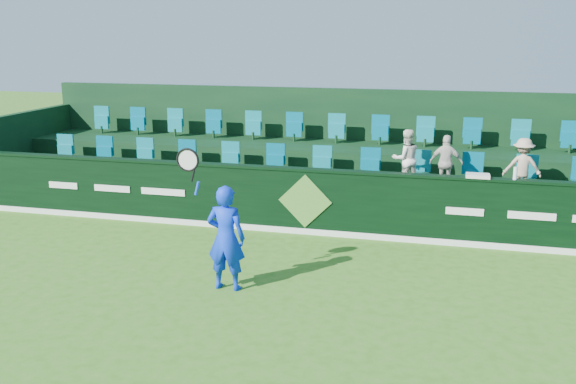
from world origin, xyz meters
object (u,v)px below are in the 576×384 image
(spectator_middle, at_px, (446,163))
(spectator_right, at_px, (522,167))
(tennis_player, at_px, (226,237))
(spectator_left, at_px, (406,159))
(drinks_bottle, at_px, (515,173))
(towel, at_px, (478,176))

(spectator_middle, xyz_separation_m, spectator_right, (1.49, 0.00, -0.00))
(tennis_player, relative_size, spectator_left, 1.87)
(tennis_player, distance_m, drinks_bottle, 5.58)
(tennis_player, distance_m, spectator_middle, 5.43)
(drinks_bottle, bearing_deg, towel, 180.00)
(spectator_left, height_order, drinks_bottle, spectator_left)
(spectator_left, height_order, spectator_right, spectator_left)
(spectator_left, height_order, spectator_middle, spectator_left)
(spectator_middle, relative_size, drinks_bottle, 4.97)
(spectator_left, bearing_deg, spectator_right, 155.87)
(spectator_right, distance_m, drinks_bottle, 1.15)
(tennis_player, xyz_separation_m, drinks_bottle, (4.55, 3.17, 0.60))
(spectator_left, bearing_deg, tennis_player, 35.93)
(spectator_right, bearing_deg, tennis_player, 40.46)
(spectator_middle, xyz_separation_m, drinks_bottle, (1.26, -1.12, 0.09))
(tennis_player, height_order, spectator_left, tennis_player)
(tennis_player, bearing_deg, drinks_bottle, 34.88)
(spectator_middle, height_order, drinks_bottle, spectator_middle)
(spectator_right, bearing_deg, towel, 49.89)
(spectator_middle, distance_m, towel, 1.27)
(towel, distance_m, drinks_bottle, 0.67)
(spectator_left, xyz_separation_m, spectator_right, (2.31, 0.00, -0.05))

